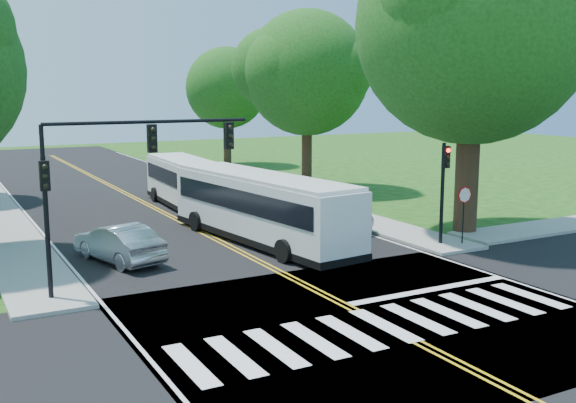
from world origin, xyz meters
TOP-DOWN VIEW (x-y plane):
  - ground at (0.00, 0.00)m, footprint 140.00×140.00m
  - road at (0.00, 18.00)m, footprint 14.00×96.00m
  - cross_road at (0.00, 0.00)m, footprint 60.00×12.00m
  - center_line at (0.00, 22.00)m, footprint 0.36×70.00m
  - edge_line_w at (-6.80, 22.00)m, footprint 0.12×70.00m
  - edge_line_e at (6.80, 22.00)m, footprint 0.12×70.00m
  - crosswalk at (0.00, -0.50)m, footprint 12.60×3.00m
  - stop_bar at (3.50, 1.60)m, footprint 6.60×0.40m
  - sidewalk_ne at (8.30, 25.00)m, footprint 2.60×40.00m
  - tree_ne_big at (11.00, 8.00)m, footprint 10.80×10.80m
  - tree_east_mid at (11.50, 24.00)m, footprint 8.40×8.40m
  - tree_east_far at (12.50, 40.00)m, footprint 7.20×7.20m
  - signal_nw at (-5.86, 6.43)m, footprint 7.15×0.46m
  - signal_ne at (8.20, 6.44)m, footprint 0.30×0.46m
  - stop_sign at (9.00, 5.98)m, footprint 0.76×0.08m
  - bus_lead at (1.63, 10.95)m, footprint 4.01×12.09m
  - bus_follow at (1.76, 20.40)m, footprint 2.97×10.90m
  - hatchback at (-4.94, 10.49)m, footprint 2.80×4.91m
  - suv at (5.67, 12.03)m, footprint 2.78×5.24m
  - dark_sedan at (5.36, 17.16)m, footprint 1.70×4.17m

SIDE VIEW (x-z plane):
  - ground at x=0.00m, z-range 0.00..0.00m
  - road at x=0.00m, z-range 0.00..0.01m
  - cross_road at x=0.00m, z-range 0.00..0.01m
  - center_line at x=0.00m, z-range 0.01..0.02m
  - edge_line_w at x=-6.80m, z-range 0.01..0.02m
  - edge_line_e at x=6.80m, z-range 0.01..0.02m
  - crosswalk at x=0.00m, z-range 0.01..0.02m
  - stop_bar at x=3.50m, z-range 0.01..0.02m
  - sidewalk_ne at x=8.30m, z-range 0.00..0.15m
  - dark_sedan at x=5.36m, z-range 0.01..1.22m
  - suv at x=5.67m, z-range 0.01..1.42m
  - hatchback at x=-4.94m, z-range 0.01..1.54m
  - bus_follow at x=1.76m, z-range 0.09..2.88m
  - bus_lead at x=1.63m, z-range 0.10..3.17m
  - stop_sign at x=9.00m, z-range 0.77..3.30m
  - signal_ne at x=8.20m, z-range 0.76..5.16m
  - signal_nw at x=-5.86m, z-range 1.55..7.21m
  - tree_east_far at x=12.50m, z-range 1.69..12.03m
  - tree_east_mid at x=11.50m, z-range 1.89..13.82m
  - tree_ne_big at x=11.00m, z-range 2.17..17.08m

